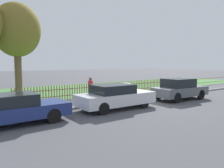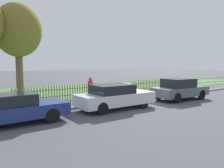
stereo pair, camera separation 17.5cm
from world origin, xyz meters
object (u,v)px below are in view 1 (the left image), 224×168
at_px(covered_motorcycle, 123,89).
at_px(parked_car_navy_estate, 179,89).
at_px(pedestrian_near_fence, 90,88).
at_px(parked_car_silver_hatchback, 13,109).
at_px(tree_behind_motorcycle, 17,31).
at_px(parked_car_black_saloon, 115,96).

bearing_deg(covered_motorcycle, parked_car_navy_estate, -50.70).
bearing_deg(pedestrian_near_fence, parked_car_silver_hatchback, 89.60).
bearing_deg(covered_motorcycle, pedestrian_near_fence, 179.11).
bearing_deg(pedestrian_near_fence, tree_behind_motorcycle, -12.70).
height_order(parked_car_navy_estate, tree_behind_motorcycle, tree_behind_motorcycle).
bearing_deg(parked_car_navy_estate, parked_car_silver_hatchback, -178.74).
distance_m(parked_car_silver_hatchback, parked_car_navy_estate, 10.47).
relative_size(parked_car_silver_hatchback, pedestrian_near_fence, 2.72).
height_order(parked_car_navy_estate, pedestrian_near_fence, pedestrian_near_fence).
relative_size(parked_car_navy_estate, pedestrian_near_fence, 2.53).
distance_m(parked_car_navy_estate, tree_behind_motorcycle, 14.58).
bearing_deg(parked_car_navy_estate, pedestrian_near_fence, 155.33).
bearing_deg(parked_car_navy_estate, tree_behind_motorcycle, 125.52).
bearing_deg(parked_car_silver_hatchback, parked_car_navy_estate, -1.89).
xyz_separation_m(tree_behind_motorcycle, pedestrian_near_fence, (2.33, -8.83, -4.41)).
bearing_deg(pedestrian_near_fence, covered_motorcycle, -114.54).
bearing_deg(parked_car_silver_hatchback, pedestrian_near_fence, 25.56).
bearing_deg(covered_motorcycle, parked_car_black_saloon, -138.92).
height_order(parked_car_black_saloon, tree_behind_motorcycle, tree_behind_motorcycle).
relative_size(parked_car_black_saloon, covered_motorcycle, 2.41).
xyz_separation_m(parked_car_silver_hatchback, parked_car_black_saloon, (5.15, 0.06, 0.04)).
height_order(covered_motorcycle, pedestrian_near_fence, pedestrian_near_fence).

